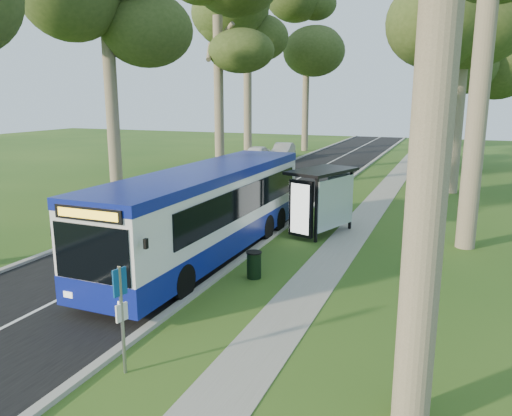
{
  "coord_description": "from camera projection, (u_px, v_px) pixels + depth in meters",
  "views": [
    {
      "loc": [
        6.89,
        -14.48,
        5.79
      ],
      "look_at": [
        -0.08,
        2.85,
        1.6
      ],
      "focal_mm": 35.0,
      "sensor_mm": 36.0,
      "label": 1
    }
  ],
  "objects": [
    {
      "name": "ground",
      "position": [
        227.0,
        271.0,
        16.88
      ],
      "size": [
        120.0,
        120.0,
        0.0
      ],
      "primitive_type": "plane",
      "color": "#254C17",
      "rests_on": "ground"
    },
    {
      "name": "road",
      "position": [
        247.0,
        205.0,
        27.21
      ],
      "size": [
        7.0,
        100.0,
        0.02
      ],
      "primitive_type": "cube",
      "color": "black",
      "rests_on": "ground"
    },
    {
      "name": "kerb_east",
      "position": [
        309.0,
        209.0,
        25.92
      ],
      "size": [
        0.25,
        100.0,
        0.12
      ],
      "primitive_type": "cube",
      "color": "#9E9B93",
      "rests_on": "ground"
    },
    {
      "name": "kerb_west",
      "position": [
        190.0,
        199.0,
        28.47
      ],
      "size": [
        0.25,
        100.0,
        0.12
      ],
      "primitive_type": "cube",
      "color": "#9E9B93",
      "rests_on": "ground"
    },
    {
      "name": "centre_line",
      "position": [
        247.0,
        204.0,
        27.2
      ],
      "size": [
        0.12,
        100.0,
        0.0
      ],
      "primitive_type": "cube",
      "color": "white",
      "rests_on": "road"
    },
    {
      "name": "footpath",
      "position": [
        367.0,
        215.0,
        24.84
      ],
      "size": [
        1.5,
        100.0,
        0.02
      ],
      "primitive_type": "cube",
      "color": "gray",
      "rests_on": "ground"
    },
    {
      "name": "bus",
      "position": [
        208.0,
        212.0,
        18.05
      ],
      "size": [
        2.76,
        12.4,
        3.28
      ],
      "rotation": [
        0.0,
        0.0,
        -0.01
      ],
      "color": "white",
      "rests_on": "ground"
    },
    {
      "name": "bus_stop_sign",
      "position": [
        121.0,
        307.0,
        10.37
      ],
      "size": [
        0.13,
        0.34,
        2.4
      ],
      "rotation": [
        0.0,
        0.0,
        -0.25
      ],
      "color": "gray",
      "rests_on": "ground"
    },
    {
      "name": "bus_shelter",
      "position": [
        322.0,
        190.0,
        20.78
      ],
      "size": [
        2.69,
        3.62,
        2.77
      ],
      "rotation": [
        0.0,
        0.0,
        -0.33
      ],
      "color": "black",
      "rests_on": "ground"
    },
    {
      "name": "litter_bin",
      "position": [
        254.0,
        265.0,
        16.19
      ],
      "size": [
        0.51,
        0.51,
        0.89
      ],
      "rotation": [
        0.0,
        0.0,
        -0.15
      ],
      "color": "black",
      "rests_on": "ground"
    },
    {
      "name": "car_white",
      "position": [
        256.0,
        155.0,
        43.2
      ],
      "size": [
        2.47,
        4.95,
        1.62
      ],
      "primitive_type": "imported",
      "rotation": [
        0.0,
        0.0,
        0.12
      ],
      "color": "white",
      "rests_on": "ground"
    },
    {
      "name": "car_silver",
      "position": [
        283.0,
        151.0,
        47.05
      ],
      "size": [
        2.14,
        4.69,
        1.49
      ],
      "primitive_type": "imported",
      "rotation": [
        0.0,
        0.0,
        0.13
      ],
      "color": "#A8AAAF",
      "rests_on": "ground"
    },
    {
      "name": "tree_west_c",
      "position": [
        217.0,
        12.0,
        33.96
      ],
      "size": [
        5.2,
        5.2,
        15.36
      ],
      "color": "#7A6B56",
      "rests_on": "ground"
    },
    {
      "name": "tree_west_d",
      "position": [
        247.0,
        5.0,
        43.27
      ],
      "size": [
        5.2,
        5.2,
        18.29
      ],
      "color": "#7A6B56",
      "rests_on": "ground"
    },
    {
      "name": "tree_west_e",
      "position": [
        307.0,
        32.0,
        51.68
      ],
      "size": [
        5.2,
        5.2,
        16.66
      ],
      "color": "#7A6B56",
      "rests_on": "ground"
    },
    {
      "name": "tree_east_d",
      "position": [
        481.0,
        44.0,
        38.99
      ],
      "size": [
        5.2,
        5.2,
        13.16
      ],
      "color": "#7A6B56",
      "rests_on": "ground"
    }
  ]
}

